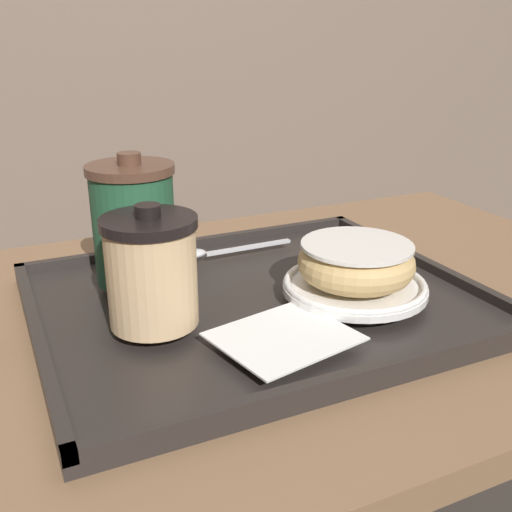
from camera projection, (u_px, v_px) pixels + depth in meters
cafe_table at (277, 410)px, 0.77m from camera, size 0.99×0.64×0.74m
serving_tray at (256, 302)px, 0.69m from camera, size 0.49×0.40×0.02m
napkin_paper at (284, 336)px, 0.57m from camera, size 0.14×0.13×0.00m
coffee_cup_front at (152, 270)px, 0.58m from camera, size 0.09×0.09×0.12m
coffee_cup_rear at (134, 223)px, 0.68m from camera, size 0.10×0.10×0.15m
plate_with_chocolate_donut at (355, 285)px, 0.67m from camera, size 0.16×0.16×0.01m
donut_chocolate_glazed at (356, 262)px, 0.66m from camera, size 0.13×0.13×0.04m
spoon at (211, 252)px, 0.78m from camera, size 0.16×0.02×0.01m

